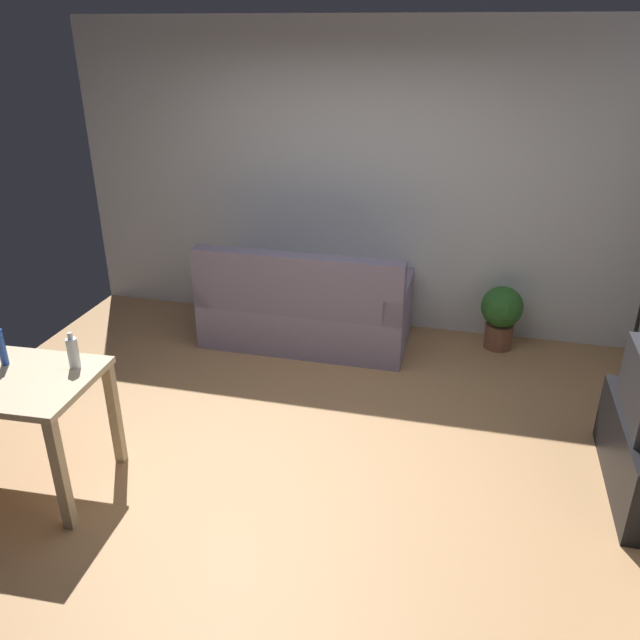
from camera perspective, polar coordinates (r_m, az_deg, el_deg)
ground_plane at (r=4.41m, az=-2.88°, el=-11.56°), size 5.20×4.40×0.02m
wall_rear at (r=5.83m, az=3.15°, el=12.37°), size 5.20×0.10×2.70m
couch at (r=5.65m, az=-1.30°, el=0.84°), size 1.79×0.84×0.92m
potted_plant at (r=5.77m, az=15.92°, el=0.60°), size 0.36×0.36×0.57m
bottle_blue at (r=4.22m, az=-26.62°, el=-2.14°), size 0.05×0.05×0.27m
bottle_clear at (r=4.02m, az=-21.24°, el=-2.72°), size 0.07×0.07×0.23m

